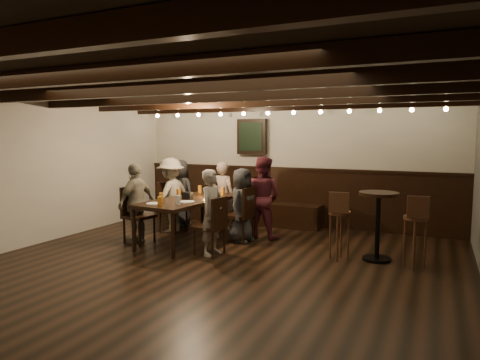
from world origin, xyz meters
The scene contains 27 objects.
room centered at (-0.29, 2.21, 1.07)m, with size 7.00×7.00×7.00m.
dining_table centered at (-1.04, 1.35, 0.67)m, with size 1.03×2.01×0.73m.
chair_left_near centered at (-1.72, 1.86, 0.28)m, with size 0.46×0.46×0.93m.
chair_left_far centered at (-1.80, 0.97, 0.29)m, with size 0.46×0.46×0.93m.
chair_right_near centered at (-0.29, 1.74, 0.28)m, with size 0.46×0.46×0.93m.
chair_right_far centered at (-0.36, 0.85, 0.27)m, with size 0.43×0.43×0.87m.
person_bench_left centered at (-1.87, 2.33, 0.66)m, with size 0.64×0.42×1.32m, color #242426.
person_bench_centre centered at (-0.96, 2.40, 0.65)m, with size 0.47×0.31×1.29m, color gray.
person_bench_right centered at (-0.07, 2.18, 0.71)m, with size 0.69×0.54×1.42m, color #5C1F2B.
person_left_near centered at (-1.75, 1.86, 0.68)m, with size 0.88×0.51×1.37m, color gray.
person_left_far centered at (-1.83, 0.97, 0.66)m, with size 0.78×0.32×1.32m, color gray.
person_right_near centered at (-0.26, 1.74, 0.62)m, with size 0.61×0.39×1.24m, color #29292B.
person_right_far centered at (-0.33, 0.84, 0.64)m, with size 0.47×0.31×1.28m, color gray.
pint_a centered at (-1.26, 2.08, 0.80)m, with size 0.07×0.07×0.14m, color #BF7219.
pint_b centered at (-0.74, 1.98, 0.80)m, with size 0.07×0.07×0.14m, color #BF7219.
pint_c centered at (-1.33, 1.48, 0.80)m, with size 0.07×0.07×0.14m, color #BF7219.
pint_d centered at (-0.73, 1.53, 0.80)m, with size 0.07×0.07×0.14m, color silver.
pint_e centered at (-1.30, 0.92, 0.80)m, with size 0.07×0.07×0.14m, color #BF7219.
pint_f centered at (-0.89, 0.79, 0.80)m, with size 0.07×0.07×0.14m, color silver.
pint_g centered at (-1.06, 0.55, 0.80)m, with size 0.07×0.07×0.14m, color #BF7219.
plate_near centered at (-1.25, 0.67, 0.74)m, with size 0.24×0.24×0.01m, color white.
plate_far centered at (-0.89, 1.04, 0.74)m, with size 0.24×0.24×0.01m, color white.
condiment_caddy centered at (-1.05, 1.30, 0.79)m, with size 0.15×0.10×0.12m, color black.
candle centered at (-0.90, 1.64, 0.75)m, with size 0.05×0.05×0.05m, color beige.
high_top_table centered at (1.94, 1.60, 0.64)m, with size 0.55×0.55×0.98m.
bar_stool_left centered at (1.44, 1.39, 0.37)m, with size 0.31×0.33×1.00m.
bar_stool_right centered at (2.44, 1.44, 0.37)m, with size 0.33×0.34×1.00m.
Camera 1 is at (2.69, -4.64, 1.78)m, focal length 32.00 mm.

